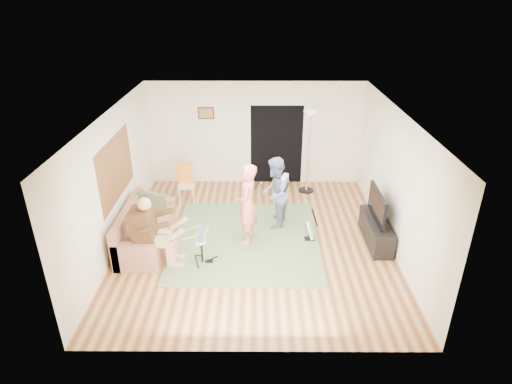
# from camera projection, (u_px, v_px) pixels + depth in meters

# --- Properties ---
(floor) EXTENTS (6.00, 6.00, 0.00)m
(floor) POSITION_uv_depth(u_px,v_px,m) (255.00, 241.00, 8.92)
(floor) COLOR brown
(floor) RESTS_ON ground
(walls) EXTENTS (5.50, 6.00, 2.70)m
(walls) POSITION_uv_depth(u_px,v_px,m) (255.00, 182.00, 8.33)
(walls) COLOR #EFE7CF
(walls) RESTS_ON floor
(ceiling) EXTENTS (6.00, 6.00, 0.00)m
(ceiling) POSITION_uv_depth(u_px,v_px,m) (255.00, 114.00, 7.74)
(ceiling) COLOR white
(ceiling) RESTS_ON walls
(window_blinds) EXTENTS (0.00, 2.05, 2.05)m
(window_blinds) POSITION_uv_depth(u_px,v_px,m) (116.00, 168.00, 8.44)
(window_blinds) COLOR brown
(window_blinds) RESTS_ON walls
(doorway) EXTENTS (2.10, 0.00, 2.10)m
(doorway) POSITION_uv_depth(u_px,v_px,m) (277.00, 145.00, 11.15)
(doorway) COLOR black
(doorway) RESTS_ON walls
(picture_frame) EXTENTS (0.42, 0.03, 0.32)m
(picture_frame) POSITION_uv_depth(u_px,v_px,m) (206.00, 113.00, 10.79)
(picture_frame) COLOR #3F2314
(picture_frame) RESTS_ON walls
(area_rug) EXTENTS (3.05, 3.26, 0.02)m
(area_rug) POSITION_uv_depth(u_px,v_px,m) (246.00, 239.00, 8.96)
(area_rug) COLOR #576F43
(area_rug) RESTS_ON floor
(sofa) EXTENTS (0.83, 2.02, 0.82)m
(sofa) POSITION_uv_depth(u_px,v_px,m) (142.00, 232.00, 8.70)
(sofa) COLOR #9D694E
(sofa) RESTS_ON floor
(drummer) EXTENTS (0.90, 0.50, 1.38)m
(drummer) POSITION_uv_depth(u_px,v_px,m) (155.00, 238.00, 7.99)
(drummer) COLOR #4B2D15
(drummer) RESTS_ON sofa
(drum_kit) EXTENTS (0.35, 0.63, 0.65)m
(drum_kit) POSITION_uv_depth(u_px,v_px,m) (202.00, 250.00, 8.10)
(drum_kit) COLOR black
(drum_kit) RESTS_ON floor
(singer) EXTENTS (0.47, 0.66, 1.70)m
(singer) POSITION_uv_depth(u_px,v_px,m) (247.00, 204.00, 8.56)
(singer) COLOR #FF736E
(singer) RESTS_ON floor
(microphone) EXTENTS (0.06, 0.06, 0.24)m
(microphone) POSITION_uv_depth(u_px,v_px,m) (257.00, 185.00, 8.38)
(microphone) COLOR black
(microphone) RESTS_ON singer
(guitarist) EXTENTS (0.75, 0.88, 1.59)m
(guitarist) POSITION_uv_depth(u_px,v_px,m) (275.00, 193.00, 9.15)
(guitarist) COLOR slate
(guitarist) RESTS_ON floor
(guitar_held) EXTENTS (0.28, 0.61, 0.26)m
(guitar_held) POSITION_uv_depth(u_px,v_px,m) (285.00, 181.00, 9.02)
(guitar_held) COLOR white
(guitar_held) RESTS_ON guitarist
(guitar_spare) EXTENTS (0.26, 0.24, 0.73)m
(guitar_spare) POSITION_uv_depth(u_px,v_px,m) (310.00, 231.00, 8.87)
(guitar_spare) COLOR black
(guitar_spare) RESTS_ON floor
(torchiere_lamp) EXTENTS (0.38, 0.38, 2.10)m
(torchiere_lamp) POSITION_uv_depth(u_px,v_px,m) (309.00, 138.00, 10.46)
(torchiere_lamp) COLOR black
(torchiere_lamp) RESTS_ON floor
(dining_chair) EXTENTS (0.45, 0.47, 0.92)m
(dining_chair) POSITION_uv_depth(u_px,v_px,m) (186.00, 188.00, 10.46)
(dining_chair) COLOR #D3BF89
(dining_chair) RESTS_ON floor
(tv_cabinet) EXTENTS (0.40, 1.40, 0.50)m
(tv_cabinet) POSITION_uv_depth(u_px,v_px,m) (376.00, 231.00, 8.79)
(tv_cabinet) COLOR black
(tv_cabinet) RESTS_ON floor
(television) EXTENTS (0.06, 1.12, 0.60)m
(television) POSITION_uv_depth(u_px,v_px,m) (377.00, 205.00, 8.53)
(television) COLOR black
(television) RESTS_ON tv_cabinet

